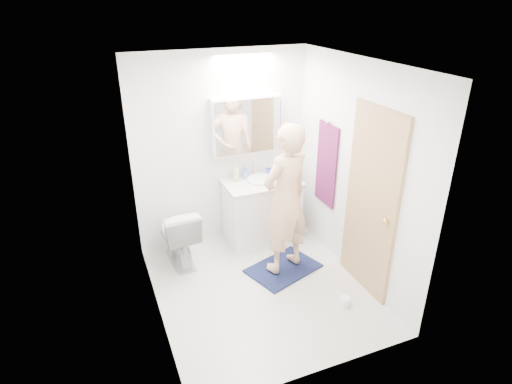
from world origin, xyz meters
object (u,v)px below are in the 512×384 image
toilet (178,234)px  person (285,200)px  toilet_paper_roll (344,301)px  vanity_cabinet (262,212)px  soap_bottle_a (236,172)px  medicine_cabinet (246,125)px  toothbrush_cup (269,172)px  soap_bottle_b (246,172)px

toilet → person: bearing=146.4°
toilet_paper_roll → vanity_cabinet: bearing=100.0°
toilet → soap_bottle_a: (0.84, 0.27, 0.56)m
medicine_cabinet → soap_bottle_a: 0.60m
medicine_cabinet → toilet_paper_roll: size_ratio=8.00×
person → toilet_paper_roll: bearing=92.1°
person → toilet_paper_roll: size_ratio=15.71×
medicine_cabinet → toothbrush_cup: medicine_cabinet is taller
vanity_cabinet → person: person is taller
medicine_cabinet → toothbrush_cup: 0.70m
soap_bottle_a → toilet: bearing=-162.4°
medicine_cabinet → person: medicine_cabinet is taller
medicine_cabinet → person: size_ratio=0.51×
soap_bottle_a → soap_bottle_b: bearing=12.1°
toilet → soap_bottle_a: bearing=-165.8°
medicine_cabinet → soap_bottle_b: bearing=-132.4°
toilet → person: person is taller
medicine_cabinet → soap_bottle_a: bearing=-160.3°
toothbrush_cup → soap_bottle_a: bearing=-178.7°
vanity_cabinet → medicine_cabinet: 1.14m
soap_bottle_b → toilet: bearing=-163.2°
toilet → toothbrush_cup: toothbrush_cup is taller
soap_bottle_a → toilet_paper_roll: size_ratio=2.01×
medicine_cabinet → toilet: (-1.00, -0.33, -1.13)m
vanity_cabinet → soap_bottle_b: bearing=129.2°
toothbrush_cup → medicine_cabinet: bearing=170.0°
soap_bottle_a → vanity_cabinet: bearing=-27.6°
toilet → person: 1.37m
person → toothbrush_cup: size_ratio=18.37×
soap_bottle_a → toilet_paper_roll: soap_bottle_a is taller
vanity_cabinet → medicine_cabinet: bearing=119.6°
toilet → toilet_paper_roll: toilet is taller
vanity_cabinet → soap_bottle_a: 0.63m
medicine_cabinet → toilet_paper_roll: 2.33m
toothbrush_cup → toilet_paper_roll: 1.91m
toilet → soap_bottle_b: 1.15m
person → vanity_cabinet: bearing=-111.5°
soap_bottle_a → toothbrush_cup: soap_bottle_a is taller
medicine_cabinet → soap_bottle_a: (-0.17, -0.06, -0.57)m
person → soap_bottle_b: bearing=-102.0°
soap_bottle_a → toothbrush_cup: (0.45, 0.01, -0.07)m
vanity_cabinet → toilet_paper_roll: vanity_cabinet is taller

